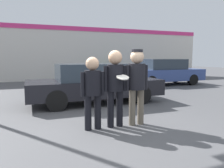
# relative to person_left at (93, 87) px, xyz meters

# --- Properties ---
(ground_plane) EXTENTS (56.00, 56.00, 0.00)m
(ground_plane) POSITION_rel_person_left_xyz_m (0.32, -0.03, -0.93)
(ground_plane) COLOR #4C4C4F
(storefront_building) EXTENTS (24.00, 0.22, 3.78)m
(storefront_building) POSITION_rel_person_left_xyz_m (0.32, 11.20, 0.99)
(storefront_building) COLOR silver
(storefront_building) RESTS_ON ground
(person_left) EXTENTS (0.52, 0.35, 1.58)m
(person_left) POSITION_rel_person_left_xyz_m (0.00, 0.00, 0.00)
(person_left) COLOR black
(person_left) RESTS_ON ground
(person_middle_with_frisbee) EXTENTS (0.54, 0.58, 1.73)m
(person_middle_with_frisbee) POSITION_rel_person_left_xyz_m (0.53, 0.01, 0.11)
(person_middle_with_frisbee) COLOR black
(person_middle_with_frisbee) RESTS_ON ground
(person_right) EXTENTS (0.56, 0.39, 1.75)m
(person_right) POSITION_rel_person_left_xyz_m (1.05, -0.02, 0.14)
(person_right) COLOR #665B4C
(person_right) RESTS_ON ground
(parked_car_near) EXTENTS (4.55, 1.82, 1.36)m
(parked_car_near) POSITION_rel_person_left_xyz_m (0.84, 2.77, -0.24)
(parked_car_near) COLOR black
(parked_car_near) RESTS_ON ground
(parked_car_far) EXTENTS (4.47, 1.87, 1.50)m
(parked_car_far) POSITION_rel_person_left_xyz_m (6.16, 6.36, -0.18)
(parked_car_far) COLOR #334784
(parked_car_far) RESTS_ON ground
(shrub) EXTENTS (1.10, 1.10, 1.10)m
(shrub) POSITION_rel_person_left_xyz_m (4.33, 10.46, -0.38)
(shrub) COLOR #387A3D
(shrub) RESTS_ON ground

